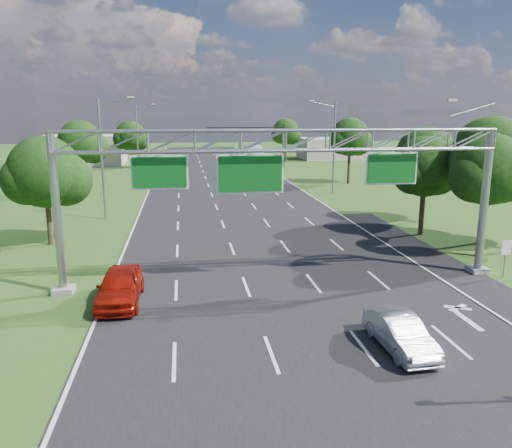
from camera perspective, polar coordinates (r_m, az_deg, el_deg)
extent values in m
plane|color=#315319|center=(44.07, -1.85, 1.01)|extent=(220.00, 220.00, 0.00)
cube|color=black|center=(44.07, -1.85, 1.01)|extent=(18.00, 180.00, 0.02)
cube|color=black|center=(32.08, 20.10, -4.22)|extent=(3.00, 30.00, 0.02)
cube|color=gray|center=(31.04, 23.98, -4.81)|extent=(1.00, 1.00, 0.30)
cylinder|color=gray|center=(30.19, 24.63, 2.19)|extent=(0.44, 0.44, 8.00)
cube|color=gray|center=(27.08, -21.13, -7.04)|extent=(1.00, 1.00, 0.30)
cylinder|color=gray|center=(26.10, -21.79, 0.96)|extent=(0.40, 0.40, 8.00)
cylinder|color=gray|center=(29.15, 23.52, 11.87)|extent=(2.54, 0.12, 0.79)
cube|color=beige|center=(28.55, 21.51, 13.04)|extent=(0.50, 0.22, 0.12)
cube|color=white|center=(25.07, -10.95, 5.83)|extent=(2.80, 0.05, 1.70)
cube|color=#0A5417|center=(25.01, -10.96, 5.81)|extent=(2.62, 0.05, 1.52)
cube|color=white|center=(25.28, -0.65, 5.77)|extent=(3.40, 0.05, 2.00)
cube|color=#0A5417|center=(25.23, -0.63, 5.75)|extent=(3.22, 0.05, 1.82)
cube|color=white|center=(27.30, 15.24, 6.15)|extent=(2.80, 0.05, 1.70)
cube|color=#0A5417|center=(27.24, 15.29, 6.14)|extent=(2.62, 0.05, 1.52)
cylinder|color=gray|center=(30.51, 26.54, -3.69)|extent=(0.06, 0.06, 2.00)
cube|color=white|center=(30.32, 26.71, -2.43)|extent=(0.60, 0.04, 0.80)
cylinder|color=black|center=(79.68, 3.18, 8.75)|extent=(0.24, 0.24, 7.00)
cylinder|color=black|center=(78.55, -1.16, 10.97)|extent=(12.00, 0.18, 0.18)
imported|color=black|center=(78.04, -5.61, 10.50)|extent=(0.18, 0.22, 1.10)
imported|color=black|center=(78.45, -1.90, 10.56)|extent=(0.18, 0.22, 1.10)
imported|color=black|center=(79.17, 1.76, 10.58)|extent=(0.18, 0.22, 1.10)
cylinder|color=gray|center=(43.58, -17.21, 6.97)|extent=(0.20, 0.20, 10.00)
cylinder|color=gray|center=(43.23, -15.88, 13.26)|extent=(2.78, 0.12, 0.60)
cube|color=beige|center=(43.10, -14.15, 13.90)|extent=(0.55, 0.22, 0.12)
cylinder|color=gray|center=(78.27, -13.40, 9.46)|extent=(0.20, 0.20, 10.00)
cylinder|color=gray|center=(78.08, -12.60, 12.94)|extent=(2.78, 0.12, 0.60)
cube|color=beige|center=(78.01, -11.64, 13.28)|extent=(0.55, 0.22, 0.12)
cylinder|color=gray|center=(55.51, 8.91, 8.48)|extent=(0.20, 0.20, 10.00)
cylinder|color=gray|center=(55.01, 7.75, 13.38)|extent=(2.78, 0.12, 0.60)
cube|color=beige|center=(54.67, 6.41, 13.84)|extent=(0.55, 0.22, 0.12)
cylinder|color=#2D2116|center=(34.13, 24.43, -0.36)|extent=(0.36, 0.36, 3.74)
sphere|color=black|center=(33.57, 25.00, 5.69)|extent=(4.40, 4.40, 4.40)
sphere|color=black|center=(34.57, 26.08, 4.84)|extent=(3.30, 3.30, 3.30)
sphere|color=black|center=(32.83, 23.76, 4.90)|extent=(3.08, 3.08, 3.08)
cylinder|color=#2D2116|center=(37.62, 24.60, 1.09)|extent=(0.36, 0.36, 4.18)
sphere|color=black|center=(37.10, 25.18, 7.29)|extent=(5.00, 5.00, 5.00)
sphere|color=black|center=(38.18, 26.34, 6.35)|extent=(3.75, 3.75, 3.75)
sphere|color=black|center=(36.28, 23.87, 6.52)|extent=(3.50, 3.50, 3.50)
cylinder|color=#2D2116|center=(38.76, 18.43, 1.24)|extent=(0.36, 0.36, 3.30)
sphere|color=black|center=(38.28, 18.79, 6.25)|extent=(4.40, 4.40, 4.40)
sphere|color=black|center=(39.19, 19.91, 5.49)|extent=(3.30, 3.30, 3.30)
sphere|color=black|center=(37.62, 17.59, 5.55)|extent=(3.08, 3.08, 3.08)
cylinder|color=#2D2116|center=(43.15, 18.46, 2.49)|extent=(0.36, 0.36, 3.52)
sphere|color=black|center=(42.70, 18.81, 7.36)|extent=(4.80, 4.80, 4.80)
sphere|color=black|center=(43.66, 19.93, 6.58)|extent=(3.60, 3.60, 3.60)
sphere|color=black|center=(41.99, 17.62, 6.70)|extent=(3.36, 3.36, 3.36)
cylinder|color=#2D2116|center=(36.81, -22.54, 0.16)|extent=(0.36, 0.36, 3.08)
sphere|color=black|center=(36.28, -23.00, 5.51)|extent=(4.80, 4.80, 4.80)
sphere|color=black|center=(36.45, -20.94, 4.75)|extent=(3.60, 3.60, 3.60)
sphere|color=black|center=(36.33, -24.70, 4.60)|extent=(3.36, 3.36, 3.36)
cylinder|color=#2D2116|center=(59.37, -19.19, 5.16)|extent=(0.36, 0.36, 3.74)
sphere|color=black|center=(59.04, -19.45, 8.80)|extent=(4.80, 4.80, 4.80)
sphere|color=black|center=(59.26, -18.19, 8.32)|extent=(3.60, 3.60, 3.60)
sphere|color=black|center=(58.99, -20.51, 8.26)|extent=(3.36, 3.36, 3.36)
cylinder|color=#2D2116|center=(83.61, -14.03, 7.30)|extent=(0.36, 0.36, 3.30)
sphere|color=black|center=(83.37, -14.16, 9.75)|extent=(4.80, 4.80, 4.80)
sphere|color=black|center=(83.69, -13.28, 9.39)|extent=(3.60, 3.60, 3.60)
sphere|color=black|center=(83.21, -14.91, 9.37)|extent=(3.36, 3.36, 3.36)
cylinder|color=#2D2116|center=(64.74, 10.56, 6.31)|extent=(0.36, 0.36, 3.96)
sphere|color=black|center=(64.44, 10.70, 9.76)|extent=(4.80, 4.80, 4.80)
sphere|color=black|center=(65.25, 11.57, 9.22)|extent=(3.60, 3.60, 3.60)
sphere|color=black|center=(63.84, 9.84, 9.33)|extent=(3.36, 3.36, 3.36)
cylinder|color=#2D2116|center=(93.11, 3.39, 8.23)|extent=(0.36, 0.36, 3.52)
sphere|color=black|center=(92.90, 3.42, 10.49)|extent=(4.80, 4.80, 4.80)
sphere|color=black|center=(93.56, 4.10, 10.13)|extent=(3.60, 3.60, 3.60)
sphere|color=black|center=(92.41, 2.79, 10.19)|extent=(3.36, 3.36, 3.36)
cube|color=#AEA192|center=(92.72, -19.18, 8.00)|extent=(14.00, 10.00, 5.00)
cube|color=#AEA192|center=(99.43, 8.63, 8.53)|extent=(12.00, 9.00, 4.00)
imported|color=#981307|center=(24.66, -15.30, -6.87)|extent=(2.04, 4.89, 1.66)
imported|color=#A3A9AE|center=(20.18, 16.15, -11.91)|extent=(1.60, 4.09, 1.32)
imported|color=black|center=(67.50, -2.76, 5.64)|extent=(2.79, 5.09, 1.35)
imported|color=black|center=(81.52, -10.59, 6.63)|extent=(1.66, 3.87, 1.30)
imported|color=silver|center=(72.45, 1.48, 6.23)|extent=(2.29, 5.06, 1.61)
cube|color=silver|center=(90.76, -0.18, 8.01)|extent=(2.63, 5.83, 2.85)
cube|color=silver|center=(86.87, 0.19, 7.46)|extent=(2.31, 2.22, 2.09)
cylinder|color=black|center=(86.97, -0.51, 7.09)|extent=(0.33, 0.95, 0.95)
cylinder|color=black|center=(87.27, 0.86, 7.11)|extent=(0.33, 0.95, 0.95)
cylinder|color=black|center=(92.59, -1.00, 7.43)|extent=(0.33, 0.95, 0.95)
cylinder|color=black|center=(92.88, 0.29, 7.44)|extent=(0.33, 0.95, 0.95)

